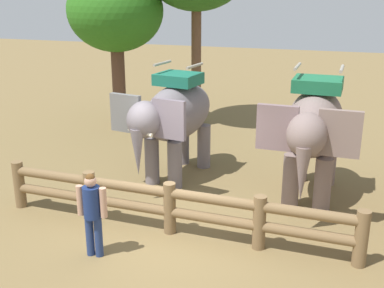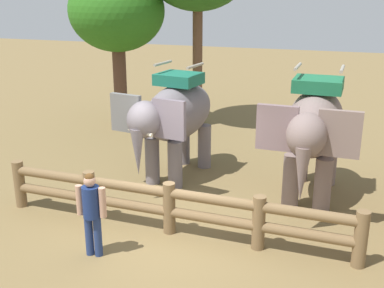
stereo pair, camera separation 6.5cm
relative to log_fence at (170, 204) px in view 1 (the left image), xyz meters
The scene contains 6 objects.
ground_plane 0.61m from the log_fence, 90.00° to the left, with size 60.00×60.00×0.00m, color brown.
log_fence is the anchor object (origin of this frame).
elephant_near_left 3.07m from the log_fence, 107.82° to the left, with size 1.99×3.42×2.88m.
elephant_center 3.67m from the log_fence, 45.39° to the left, with size 2.00×3.50×3.01m.
tourist_woman_in_black 1.60m from the log_fence, 129.39° to the right, with size 0.56×0.33×1.59m.
tree_back_center 8.67m from the log_fence, 122.80° to the left, with size 3.15×3.15×5.23m.
Camera 1 is at (3.04, -7.99, 4.65)m, focal length 45.05 mm.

